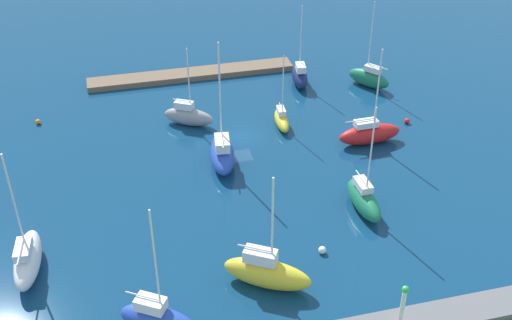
% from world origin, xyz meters
% --- Properties ---
extents(water, '(160.00, 160.00, 0.00)m').
position_xyz_m(water, '(0.00, 0.00, 0.00)').
color(water, navy).
rests_on(water, ground).
extents(pier_dock, '(27.74, 3.08, 0.74)m').
position_xyz_m(pier_dock, '(2.94, -16.99, 0.37)').
color(pier_dock, brown).
rests_on(pier_dock, ground).
extents(harbor_beacon, '(0.56, 0.56, 3.73)m').
position_xyz_m(harbor_beacon, '(-5.22, 31.24, 3.52)').
color(harbor_beacon, silver).
rests_on(harbor_beacon, breakwater).
extents(sailboat_green_mid_basin, '(4.98, 5.81, 11.50)m').
position_xyz_m(sailboat_green_mid_basin, '(-19.21, -8.51, 1.28)').
color(sailboat_green_mid_basin, '#19724C').
rests_on(sailboat_green_mid_basin, water).
extents(sailboat_blue_west_end, '(3.49, 7.68, 13.85)m').
position_xyz_m(sailboat_blue_west_end, '(3.12, 4.82, 1.41)').
color(sailboat_blue_west_end, '#2347B2').
rests_on(sailboat_blue_west_end, water).
extents(sailboat_yellow_lone_north, '(7.54, 5.76, 11.11)m').
position_xyz_m(sailboat_yellow_lone_north, '(3.21, 23.65, 1.47)').
color(sailboat_yellow_lone_north, yellow).
rests_on(sailboat_yellow_lone_north, water).
extents(sailboat_white_outer_mooring, '(2.69, 7.39, 11.78)m').
position_xyz_m(sailboat_white_outer_mooring, '(22.50, 17.11, 1.43)').
color(sailboat_white_outer_mooring, white).
rests_on(sailboat_white_outer_mooring, water).
extents(sailboat_navy_along_channel, '(2.73, 5.79, 10.73)m').
position_xyz_m(sailboat_navy_along_channel, '(-10.56, -11.23, 1.25)').
color(sailboat_navy_along_channel, '#141E4C').
rests_on(sailboat_navy_along_channel, water).
extents(sailboat_gray_inner_mooring, '(6.14, 4.53, 9.82)m').
position_xyz_m(sailboat_gray_inner_mooring, '(5.35, -4.35, 1.22)').
color(sailboat_gray_inner_mooring, gray).
rests_on(sailboat_gray_inner_mooring, water).
extents(sailboat_red_off_beacon, '(7.34, 2.35, 11.42)m').
position_xyz_m(sailboat_red_off_beacon, '(-13.80, 4.69, 1.28)').
color(sailboat_red_off_beacon, red).
rests_on(sailboat_red_off_beacon, water).
extents(sailboat_green_far_south, '(2.19, 6.58, 11.55)m').
position_xyz_m(sailboat_green_far_south, '(-8.49, 16.02, 1.28)').
color(sailboat_green_far_south, '#19724C').
rests_on(sailboat_green_far_south, water).
extents(sailboat_blue_center_basin, '(6.57, 5.28, 12.06)m').
position_xyz_m(sailboat_blue_center_basin, '(12.54, 26.57, 1.39)').
color(sailboat_blue_center_basin, '#2347B2').
rests_on(sailboat_blue_center_basin, water).
extents(sailboat_yellow_near_pier, '(1.81, 5.08, 9.15)m').
position_xyz_m(sailboat_yellow_near_pier, '(-5.23, -1.29, 0.92)').
color(sailboat_yellow_near_pier, yellow).
rests_on(sailboat_yellow_near_pier, water).
extents(mooring_buoy_orange, '(0.62, 0.62, 0.62)m').
position_xyz_m(mooring_buoy_orange, '(22.72, -8.81, 0.31)').
color(mooring_buoy_orange, orange).
rests_on(mooring_buoy_orange, water).
extents(mooring_buoy_red, '(0.66, 0.66, 0.66)m').
position_xyz_m(mooring_buoy_red, '(-19.93, 1.69, 0.33)').
color(mooring_buoy_red, red).
rests_on(mooring_buoy_red, water).
extents(mooring_buoy_white, '(0.71, 0.71, 0.71)m').
position_xyz_m(mooring_buoy_white, '(-2.62, 21.03, 0.35)').
color(mooring_buoy_white, white).
rests_on(mooring_buoy_white, water).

